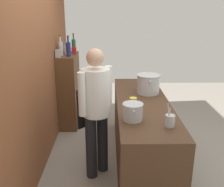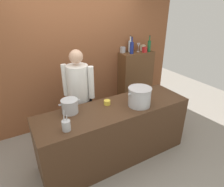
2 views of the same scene
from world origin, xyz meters
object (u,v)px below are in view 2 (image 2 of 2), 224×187
(spice_tin_cream, at_px, (143,48))
(spice_tin_silver, at_px, (123,50))
(chef, at_px, (79,92))
(stockpot_small, at_px, (70,106))
(spice_tin_red, at_px, (145,50))
(wine_bottle_cobalt, at_px, (132,48))
(stockpot_large, at_px, (140,97))
(butter_jar, at_px, (107,102))
(wine_bottle_green, at_px, (149,46))
(utensil_crock, at_px, (66,125))
(wine_bottle_clear, at_px, (130,46))
(wine_glass_tall, at_px, (138,46))

(spice_tin_cream, bearing_deg, spice_tin_silver, 171.21)
(chef, xyz_separation_m, stockpot_small, (-0.29, -0.43, 0.03))
(spice_tin_red, bearing_deg, spice_tin_silver, 152.75)
(wine_bottle_cobalt, bearing_deg, stockpot_small, -150.67)
(stockpot_large, height_order, butter_jar, stockpot_large)
(stockpot_small, bearing_deg, wine_bottle_green, 23.34)
(stockpot_large, distance_m, utensil_crock, 1.13)
(butter_jar, relative_size, wine_bottle_cobalt, 0.29)
(utensil_crock, xyz_separation_m, spice_tin_silver, (1.73, 1.48, 0.42))
(chef, distance_m, wine_bottle_clear, 1.66)
(wine_bottle_green, bearing_deg, spice_tin_red, -172.06)
(wine_glass_tall, distance_m, spice_tin_red, 0.16)
(chef, height_order, stockpot_large, chef)
(spice_tin_red, bearing_deg, stockpot_small, -155.72)
(wine_bottle_cobalt, relative_size, spice_tin_red, 3.01)
(stockpot_large, height_order, spice_tin_cream, spice_tin_cream)
(wine_bottle_clear, height_order, spice_tin_red, wine_bottle_clear)
(wine_bottle_clear, bearing_deg, chef, -155.48)
(chef, bearing_deg, spice_tin_cream, -117.09)
(wine_bottle_green, xyz_separation_m, spice_tin_red, (-0.13, -0.02, -0.07))
(stockpot_large, relative_size, wine_bottle_clear, 1.19)
(wine_bottle_green, height_order, wine_bottle_cobalt, wine_bottle_cobalt)
(spice_tin_silver, height_order, spice_tin_red, spice_tin_silver)
(stockpot_small, bearing_deg, spice_tin_silver, 35.17)
(stockpot_small, bearing_deg, utensil_crock, -114.83)
(butter_jar, xyz_separation_m, spice_tin_red, (1.42, 0.94, 0.45))
(wine_bottle_green, height_order, wine_glass_tall, wine_bottle_green)
(wine_glass_tall, bearing_deg, stockpot_small, -152.02)
(wine_glass_tall, relative_size, spice_tin_cream, 1.43)
(spice_tin_silver, distance_m, spice_tin_red, 0.46)
(butter_jar, relative_size, spice_tin_cream, 0.76)
(stockpot_large, xyz_separation_m, wine_bottle_green, (1.15, 1.22, 0.41))
(spice_tin_silver, bearing_deg, wine_bottle_clear, -5.87)
(wine_glass_tall, distance_m, spice_tin_silver, 0.35)
(stockpot_large, distance_m, spice_tin_cream, 1.75)
(stockpot_large, bearing_deg, wine_bottle_clear, 60.70)
(utensil_crock, relative_size, wine_bottle_clear, 0.77)
(wine_bottle_clear, distance_m, wine_bottle_green, 0.41)
(utensil_crock, bearing_deg, wine_glass_tall, 33.78)
(utensil_crock, height_order, wine_bottle_clear, wine_bottle_clear)
(wine_bottle_green, height_order, spice_tin_cream, wine_bottle_green)
(wine_bottle_green, relative_size, spice_tin_silver, 2.73)
(utensil_crock, xyz_separation_m, spice_tin_red, (2.14, 1.27, 0.41))
(chef, height_order, wine_bottle_green, same)
(butter_jar, xyz_separation_m, spice_tin_cream, (1.48, 1.08, 0.45))
(chef, bearing_deg, wine_bottle_green, -121.29)
(chef, relative_size, utensil_crock, 6.40)
(stockpot_small, distance_m, wine_bottle_clear, 2.09)
(spice_tin_cream, xyz_separation_m, spice_tin_red, (-0.06, -0.14, -0.01))
(wine_bottle_clear, relative_size, wine_bottle_green, 1.00)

